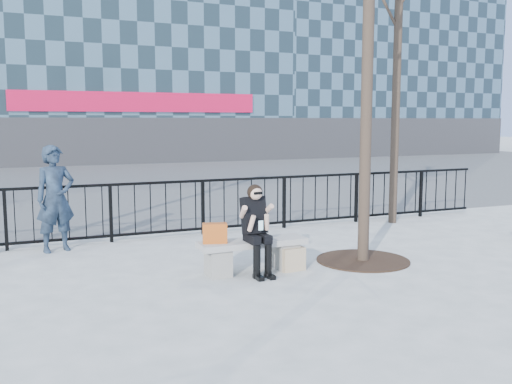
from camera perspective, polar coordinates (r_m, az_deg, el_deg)
name	(u,v)px	position (r m, az deg, el deg)	size (l,w,h in m)	color
ground	(253,272)	(8.67, -0.33, -7.98)	(120.00, 120.00, 0.00)	gray
street_surface	(102,179)	(23.04, -15.12, 1.30)	(60.00, 23.00, 0.01)	#474747
railing	(193,208)	(11.32, -6.30, -1.57)	(14.00, 0.06, 1.10)	black
building_right	(364,4)	(42.54, 10.79, 17.95)	(16.20, 10.20, 20.60)	slate
tree_grate	(363,260)	(9.47, 10.63, -6.72)	(1.50, 1.50, 0.02)	black
bench_main	(253,252)	(8.59, -0.33, -6.04)	(1.65, 0.46, 0.49)	slate
seated_woman	(257,230)	(8.37, 0.10, -3.81)	(0.50, 0.64, 1.34)	black
handbag	(215,233)	(8.33, -4.14, -4.13)	(0.35, 0.17, 0.29)	#B34C16
shopping_bag	(293,259)	(8.70, 3.75, -6.75)	(0.37, 0.14, 0.35)	beige
standing_man	(55,199)	(10.42, -19.43, -0.63)	(0.68, 0.44, 1.85)	black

